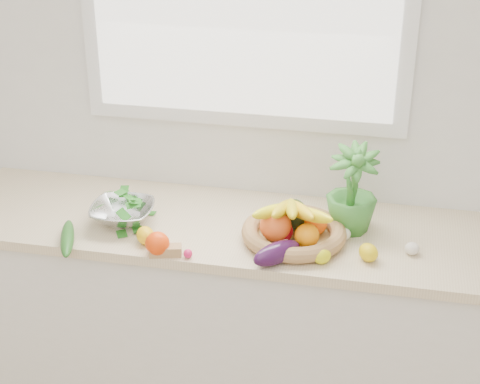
% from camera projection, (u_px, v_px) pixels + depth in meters
% --- Properties ---
extents(back_wall, '(4.50, 0.02, 2.70)m').
position_uv_depth(back_wall, '(244.00, 89.00, 2.92)').
color(back_wall, white).
rests_on(back_wall, ground).
extents(counter_cabinet, '(2.20, 0.58, 0.86)m').
position_uv_depth(counter_cabinet, '(229.00, 321.00, 3.07)').
color(counter_cabinet, silver).
rests_on(counter_cabinet, ground).
extents(countertop, '(2.24, 0.62, 0.04)m').
position_uv_depth(countertop, '(229.00, 227.00, 2.87)').
color(countertop, beige).
rests_on(countertop, counter_cabinet).
extents(orange_loose, '(0.09, 0.09, 0.09)m').
position_uv_depth(orange_loose, '(157.00, 244.00, 2.63)').
color(orange_loose, '#FF4008').
rests_on(orange_loose, countertop).
extents(lemon_a, '(0.10, 0.10, 0.07)m').
position_uv_depth(lemon_a, '(145.00, 235.00, 2.71)').
color(lemon_a, yellow).
rests_on(lemon_a, countertop).
extents(lemon_b, '(0.09, 0.09, 0.05)m').
position_uv_depth(lemon_b, '(322.00, 256.00, 2.59)').
color(lemon_b, '#D2D10B').
rests_on(lemon_b, countertop).
extents(lemon_c, '(0.10, 0.10, 0.06)m').
position_uv_depth(lemon_c, '(368.00, 252.00, 2.60)').
color(lemon_c, yellow).
rests_on(lemon_c, countertop).
extents(apple, '(0.10, 0.10, 0.09)m').
position_uv_depth(apple, '(281.00, 231.00, 2.71)').
color(apple, red).
rests_on(apple, countertop).
extents(ginger, '(0.12, 0.08, 0.04)m').
position_uv_depth(ginger, '(165.00, 251.00, 2.64)').
color(ginger, tan).
rests_on(ginger, countertop).
extents(garlic_a, '(0.06, 0.06, 0.04)m').
position_uv_depth(garlic_a, '(412.00, 249.00, 2.64)').
color(garlic_a, white).
rests_on(garlic_a, countertop).
extents(garlic_b, '(0.07, 0.07, 0.05)m').
position_uv_depth(garlic_b, '(343.00, 234.00, 2.74)').
color(garlic_b, silver).
rests_on(garlic_b, countertop).
extents(garlic_c, '(0.07, 0.07, 0.05)m').
position_uv_depth(garlic_c, '(286.00, 247.00, 2.65)').
color(garlic_c, silver).
rests_on(garlic_c, countertop).
extents(eggplant, '(0.19, 0.20, 0.08)m').
position_uv_depth(eggplant, '(277.00, 253.00, 2.58)').
color(eggplant, '#2F0E34').
rests_on(eggplant, countertop).
extents(cucumber, '(0.14, 0.27, 0.05)m').
position_uv_depth(cucumber, '(67.00, 238.00, 2.71)').
color(cucumber, '#1D4F17').
rests_on(cucumber, countertop).
extents(radish, '(0.04, 0.04, 0.03)m').
position_uv_depth(radish, '(188.00, 254.00, 2.62)').
color(radish, '#E11C5A').
rests_on(radish, countertop).
extents(potted_herb, '(0.20, 0.20, 0.34)m').
position_uv_depth(potted_herb, '(352.00, 189.00, 2.74)').
color(potted_herb, '#39812F').
rests_on(potted_herb, countertop).
extents(fruit_basket, '(0.45, 0.45, 0.19)m').
position_uv_depth(fruit_basket, '(293.00, 227.00, 2.72)').
color(fruit_basket, tan).
rests_on(fruit_basket, countertop).
extents(colander_with_spinach, '(0.26, 0.26, 0.12)m').
position_uv_depth(colander_with_spinach, '(122.00, 209.00, 2.83)').
color(colander_with_spinach, white).
rests_on(colander_with_spinach, countertop).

